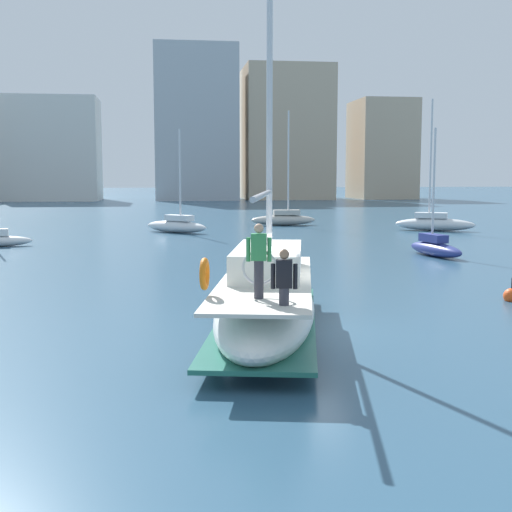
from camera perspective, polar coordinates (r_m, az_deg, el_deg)
ground_plane at (r=18.19m, az=3.59°, el=-6.17°), size 400.00×400.00×0.00m
main_sailboat at (r=17.50m, az=0.88°, el=-3.63°), size 4.30×9.89×12.98m
moored_sloop_near at (r=35.56m, az=14.53°, el=0.76°), size 1.77×4.42×6.34m
moored_sloop_far at (r=51.67m, az=14.48°, el=2.71°), size 5.63×3.80×9.38m
moored_catamaran at (r=48.72m, az=-6.56°, el=2.57°), size 4.74×4.34×7.15m
moored_cutter_left at (r=55.35m, az=2.30°, el=3.14°), size 5.21×1.27×9.04m
mooring_buoy at (r=23.82m, az=20.29°, el=-3.11°), size 0.52×0.52×0.86m
waterfront_buildings at (r=112.44m, az=-6.70°, el=9.49°), size 80.12×19.16×23.95m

